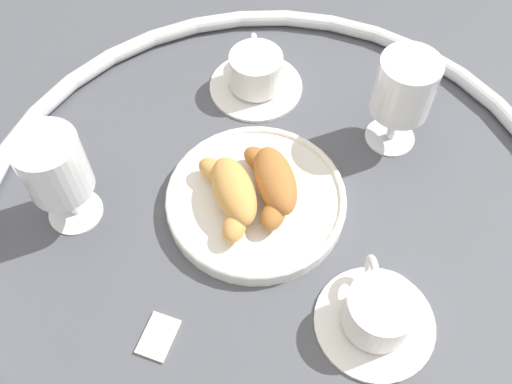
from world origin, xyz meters
The scene contains 10 objects.
ground_plane centered at (0.00, 0.00, 0.00)m, with size 2.20×2.20×0.00m, color #4C4F56.
table_chrome_rim centered at (0.00, 0.00, 0.01)m, with size 0.76×0.76×0.02m, color silver.
pastry_plate centered at (0.02, 0.02, 0.01)m, with size 0.23×0.23×0.02m.
croissant_large centered at (0.03, 0.00, 0.04)m, with size 0.13×0.09×0.04m.
croissant_small centered at (0.01, 0.05, 0.04)m, with size 0.13×0.10×0.04m.
coffee_cup_near centered at (-0.12, -0.12, 0.03)m, with size 0.14×0.14×0.06m.
coffee_cup_far centered at (0.23, 0.04, 0.03)m, with size 0.14×0.14×0.06m.
juice_glass_left centered at (-0.01, 0.25, 0.09)m, with size 0.08×0.08×0.14m.
juice_glass_right centered at (0.14, -0.15, 0.09)m, with size 0.08×0.08×0.14m.
sugar_packet centered at (-0.16, 0.12, 0.00)m, with size 0.05×0.03×0.01m, color white.
Camera 1 is at (-0.37, -0.01, 0.62)m, focal length 40.23 mm.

